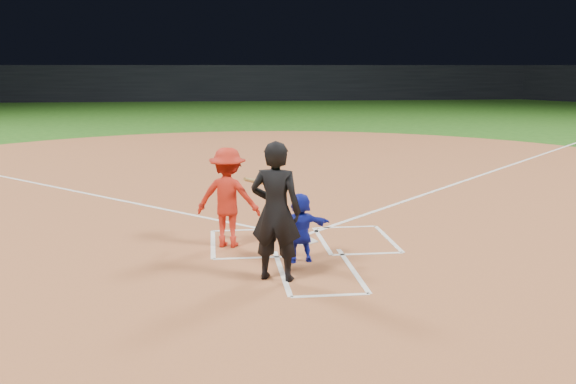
{
  "coord_description": "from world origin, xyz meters",
  "views": [
    {
      "loc": [
        -1.56,
        -11.02,
        3.1
      ],
      "look_at": [
        -0.3,
        -0.4,
        1.0
      ],
      "focal_mm": 40.0,
      "sensor_mm": 36.0,
      "label": 1
    }
  ],
  "objects": [
    {
      "name": "ground",
      "position": [
        0.0,
        0.0,
        0.0
      ],
      "size": [
        120.0,
        120.0,
        0.0
      ],
      "primitive_type": "plane",
      "color": "#205415",
      "rests_on": "ground"
    },
    {
      "name": "home_plate_dirt",
      "position": [
        0.0,
        6.0,
        0.01
      ],
      "size": [
        28.0,
        28.0,
        0.01
      ],
      "primitive_type": "cylinder",
      "color": "#9B5732",
      "rests_on": "ground"
    },
    {
      "name": "stadium_wall_far",
      "position": [
        0.0,
        48.0,
        1.6
      ],
      "size": [
        80.0,
        1.2,
        3.2
      ],
      "primitive_type": "cube",
      "color": "black",
      "rests_on": "ground"
    },
    {
      "name": "home_plate",
      "position": [
        0.0,
        0.0,
        0.02
      ],
      "size": [
        0.6,
        0.6,
        0.02
      ],
      "primitive_type": "cylinder",
      "rotation": [
        0.0,
        0.0,
        3.14
      ],
      "color": "silver",
      "rests_on": "home_plate_dirt"
    },
    {
      "name": "catcher",
      "position": [
        -0.2,
        -1.18,
        0.57
      ],
      "size": [
        1.08,
        0.48,
        1.12
      ],
      "primitive_type": "imported",
      "rotation": [
        0.0,
        0.0,
        3.29
      ],
      "color": "#1521B0",
      "rests_on": "home_plate_dirt"
    },
    {
      "name": "umpire",
      "position": [
        -0.67,
        -2.01,
        1.04
      ],
      "size": [
        0.87,
        0.73,
        2.05
      ],
      "primitive_type": "imported",
      "rotation": [
        0.0,
        0.0,
        2.78
      ],
      "color": "black",
      "rests_on": "home_plate_dirt"
    },
    {
      "name": "chalk_markings",
      "position": [
        0.0,
        5.29,
        0.01
      ],
      "size": [
        28.35,
        17.32,
        0.01
      ],
      "color": "white",
      "rests_on": "home_plate_dirt"
    },
    {
      "name": "batter_at_plate",
      "position": [
        -1.31,
        -0.14,
        0.88
      ],
      "size": [
        1.58,
        0.92,
        1.73
      ],
      "color": "red",
      "rests_on": "home_plate_dirt"
    }
  ]
}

